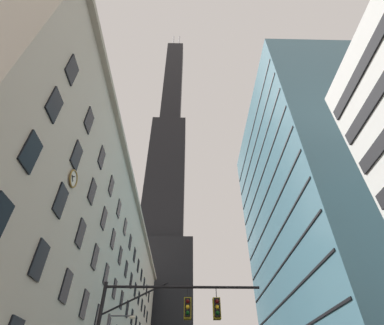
{
  "coord_description": "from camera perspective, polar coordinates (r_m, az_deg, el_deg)",
  "views": [
    {
      "loc": [
        -2.13,
        -13.89,
        1.65
      ],
      "look_at": [
        -1.27,
        28.86,
        38.04
      ],
      "focal_mm": 26.49,
      "sensor_mm": 36.0,
      "label": 1
    }
  ],
  "objects": [
    {
      "name": "station_building",
      "position": [
        49.06,
        -21.5,
        -22.87
      ],
      "size": [
        14.27,
        73.65,
        28.82
      ],
      "color": "beige",
      "rests_on": "ground"
    },
    {
      "name": "dark_skyscraper",
      "position": [
        113.89,
        -5.63,
        -8.57
      ],
      "size": [
        22.3,
        22.3,
        202.76
      ],
      "color": "black",
      "rests_on": "ground"
    },
    {
      "name": "glass_office_midrise",
      "position": [
        51.45,
        24.55,
        -9.65
      ],
      "size": [
        17.62,
        34.12,
        49.98
      ],
      "color": "teal",
      "rests_on": "ground"
    },
    {
      "name": "traffic_signal_mast",
      "position": [
        16.94,
        -5.39,
        -29.19
      ],
      "size": [
        8.76,
        0.63,
        6.72
      ],
      "color": "black",
      "rests_on": "sidewalk_left"
    }
  ]
}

